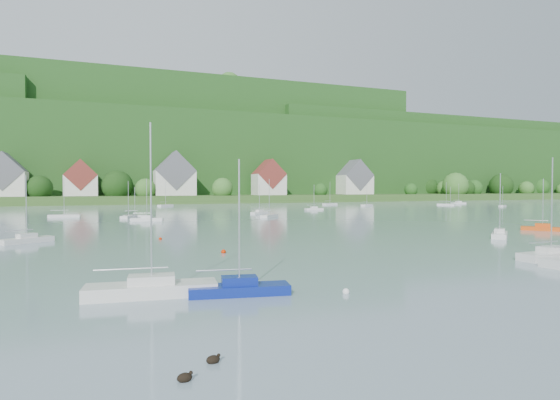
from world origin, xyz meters
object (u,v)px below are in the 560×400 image
object	(u,v)px
near_sailboat_6	(27,239)
near_sailboat_0	(152,288)
near_sailboat_1	(239,287)
near_sailboat_4	(551,254)
near_sailboat_3	(500,234)
near_sailboat_5	(543,228)

from	to	relation	value
near_sailboat_6	near_sailboat_0	bearing A→B (deg)	-107.44
near_sailboat_1	near_sailboat_4	world-z (taller)	near_sailboat_4
near_sailboat_0	near_sailboat_1	bearing A→B (deg)	-9.79
near_sailboat_0	near_sailboat_6	distance (m)	33.23
near_sailboat_3	near_sailboat_6	size ratio (longest dim) A/B	1.05
near_sailboat_1	near_sailboat_5	bearing A→B (deg)	32.95
near_sailboat_1	near_sailboat_4	bearing A→B (deg)	15.32
near_sailboat_4	near_sailboat_6	bearing A→B (deg)	142.85
near_sailboat_0	near_sailboat_1	world-z (taller)	near_sailboat_0
near_sailboat_4	near_sailboat_5	xyz separation A→B (m)	(22.95, 19.60, -0.04)
near_sailboat_1	near_sailboat_4	size ratio (longest dim) A/B	0.89
near_sailboat_3	near_sailboat_5	size ratio (longest dim) A/B	1.06
near_sailboat_0	near_sailboat_5	size ratio (longest dim) A/B	1.32
near_sailboat_6	near_sailboat_1	bearing A→B (deg)	-100.99
near_sailboat_0	near_sailboat_6	xyz separation A→B (m)	(-10.81, 31.42, -0.07)
near_sailboat_1	near_sailboat_6	size ratio (longest dim) A/B	1.04
near_sailboat_1	near_sailboat_4	distance (m)	29.03
near_sailboat_0	near_sailboat_6	size ratio (longest dim) A/B	1.31
near_sailboat_0	near_sailboat_4	bearing A→B (deg)	9.32
near_sailboat_4	near_sailboat_5	bearing A→B (deg)	37.19
near_sailboat_3	near_sailboat_0	bearing A→B (deg)	159.45
near_sailboat_3	near_sailboat_4	distance (m)	18.28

